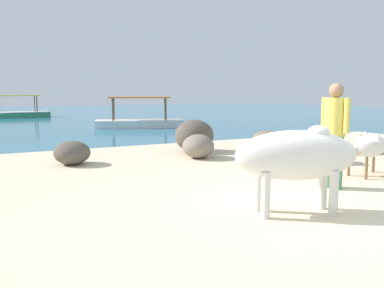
{
  "coord_description": "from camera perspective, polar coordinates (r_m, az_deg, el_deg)",
  "views": [
    {
      "loc": [
        -3.74,
        -3.95,
        1.54
      ],
      "look_at": [
        -0.08,
        3.0,
        0.55
      ],
      "focal_mm": 39.43,
      "sensor_mm": 36.0,
      "label": 1
    }
  ],
  "objects": [
    {
      "name": "sand_beach",
      "position": [
        5.65,
        15.23,
        -8.7
      ],
      "size": [
        18.0,
        14.0,
        0.04
      ],
      "primitive_type": "cube",
      "color": "beige",
      "rests_on": "ground"
    },
    {
      "name": "water_surface",
      "position": [
        26.26,
        -19.56,
        3.42
      ],
      "size": [
        60.0,
        36.0,
        0.03
      ],
      "primitive_type": "cube",
      "color": "teal",
      "rests_on": "ground"
    },
    {
      "name": "cow",
      "position": [
        5.28,
        14.48,
        -1.55
      ],
      "size": [
        1.93,
        1.08,
        1.09
      ],
      "rotation": [
        0.0,
        0.0,
        5.92
      ],
      "color": "silver",
      "rests_on": "sand_beach"
    },
    {
      "name": "low_bench_table",
      "position": [
        8.13,
        22.99,
        -1.45
      ],
      "size": [
        0.78,
        0.48,
        0.43
      ],
      "rotation": [
        0.0,
        0.0,
        0.05
      ],
      "color": "brown",
      "rests_on": "sand_beach"
    },
    {
      "name": "bottle",
      "position": [
        8.02,
        21.91,
        -0.14
      ],
      "size": [
        0.07,
        0.07,
        0.3
      ],
      "color": "#2D6B38",
      "rests_on": "low_bench_table"
    },
    {
      "name": "deck_chair_near",
      "position": [
        9.22,
        16.45,
        -0.05
      ],
      "size": [
        0.92,
        0.8,
        0.68
      ],
      "rotation": [
        0.0,
        0.0,
        5.85
      ],
      "color": "brown",
      "rests_on": "sand_beach"
    },
    {
      "name": "person_standing",
      "position": [
        6.79,
        18.75,
        2.13
      ],
      "size": [
        0.32,
        0.51,
        1.62
      ],
      "rotation": [
        0.0,
        0.0,
        0.09
      ],
      "color": "#428956",
      "rests_on": "sand_beach"
    },
    {
      "name": "shore_rock_large",
      "position": [
        8.97,
        -15.92,
        -1.14
      ],
      "size": [
        0.86,
        0.91,
        0.49
      ],
      "primitive_type": "ellipsoid",
      "rotation": [
        0.0,
        0.0,
        1.42
      ],
      "color": "brown",
      "rests_on": "sand_beach"
    },
    {
      "name": "shore_rock_medium",
      "position": [
        9.47,
        0.86,
        -0.3
      ],
      "size": [
        1.08,
        1.15,
        0.53
      ],
      "primitive_type": "ellipsoid",
      "rotation": [
        0.0,
        0.0,
        1.05
      ],
      "color": "gray",
      "rests_on": "sand_beach"
    },
    {
      "name": "shore_rock_small",
      "position": [
        10.44,
        0.31,
        1.13
      ],
      "size": [
        1.33,
        1.31,
        0.8
      ],
      "primitive_type": "ellipsoid",
      "rotation": [
        0.0,
        0.0,
        0.5
      ],
      "color": "brown",
      "rests_on": "sand_beach"
    },
    {
      "name": "shore_rock_flat",
      "position": [
        10.7,
        10.12,
        0.44
      ],
      "size": [
        1.01,
        1.1,
        0.53
      ],
      "primitive_type": "ellipsoid",
      "rotation": [
        0.0,
        0.0,
        1.23
      ],
      "color": "#756651",
      "rests_on": "sand_beach"
    },
    {
      "name": "boat_white",
      "position": [
        17.81,
        -7.08,
        3.11
      ],
      "size": [
        3.84,
        2.41,
        1.29
      ],
      "rotation": [
        0.0,
        0.0,
        5.91
      ],
      "color": "white",
      "rests_on": "water_surface"
    },
    {
      "name": "boat_green",
      "position": [
        26.54,
        -22.64,
        3.94
      ],
      "size": [
        3.71,
        1.27,
        1.29
      ],
      "rotation": [
        0.0,
        0.0,
        0.03
      ],
      "color": "#338E66",
      "rests_on": "water_surface"
    }
  ]
}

